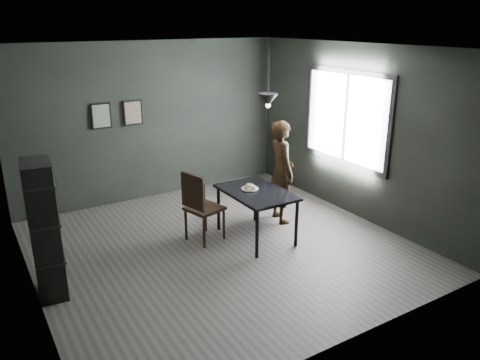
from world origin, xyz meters
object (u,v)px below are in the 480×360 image
woman (281,172)px  wood_chair (199,203)px  cafe_table (256,196)px  pendant_lamp (268,100)px  white_plate (250,189)px  shelf_unit (45,230)px

woman → wood_chair: woman is taller
cafe_table → pendant_lamp: (0.25, 0.10, 1.38)m
woman → wood_chair: 1.50m
white_plate → wood_chair: 0.77m
shelf_unit → white_plate: bearing=8.1°
cafe_table → white_plate: size_ratio=5.22×
woman → pendant_lamp: (-0.45, -0.24, 1.22)m
pendant_lamp → shelf_unit: bearing=-178.4°
cafe_table → white_plate: bearing=116.2°
shelf_unit → pendant_lamp: size_ratio=1.91×
cafe_table → pendant_lamp: bearing=21.8°
wood_chair → white_plate: bearing=-32.2°
white_plate → woman: size_ratio=0.14×
white_plate → woman: 0.80m
white_plate → wood_chair: bearing=163.2°
woman → pendant_lamp: 1.32m
woman → wood_chair: bearing=103.1°
cafe_table → shelf_unit: shelf_unit is taller
white_plate → shelf_unit: bearing=-178.2°
wood_chair → cafe_table: bearing=-37.8°
cafe_table → woman: 0.80m
cafe_table → woman: (0.70, 0.34, 0.16)m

